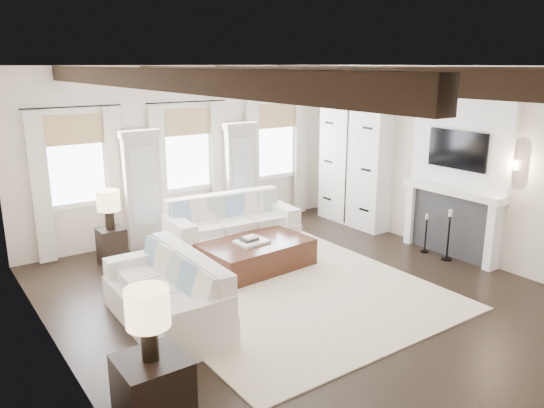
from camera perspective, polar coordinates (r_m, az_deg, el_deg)
ground at (r=7.65m, az=3.97°, el=-10.15°), size 7.50×7.50×0.00m
room_shell at (r=8.21m, az=4.33°, el=5.43°), size 6.54×7.54×3.22m
area_rug at (r=7.98m, az=1.10°, el=-8.93°), size 3.84×4.46×0.02m
sofa_back at (r=9.46m, az=-4.46°, el=-2.58°), size 2.34×1.20×0.97m
sofa_left at (r=6.96m, az=-10.91°, el=-9.72°), size 1.00×2.13×0.90m
ottoman at (r=8.64m, az=-1.73°, el=-5.48°), size 1.80×1.20×0.45m
tray at (r=8.50m, az=-2.22°, el=-4.08°), size 0.53×0.42×0.04m
book_lower at (r=8.49m, az=-2.46°, el=-3.80°), size 0.27×0.22×0.04m
book_upper at (r=8.48m, az=-2.32°, el=-3.58°), size 0.23×0.19×0.03m
side_table_front at (r=5.33m, az=-12.70°, el=-18.79°), size 0.62×0.62×0.62m
lamp_front at (r=4.95m, az=-13.22°, el=-11.23°), size 0.40×0.40×0.69m
side_table_back at (r=9.15m, az=-16.82°, el=-4.39°), size 0.41×0.41×0.62m
lamp_back at (r=8.94m, az=-17.18°, el=0.12°), size 0.37×0.37×0.64m
candlestick_near at (r=9.42m, az=18.42°, el=-3.62°), size 0.18×0.18×0.88m
candlestick_far at (r=9.71m, az=16.19°, el=-3.37°), size 0.14×0.14×0.70m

